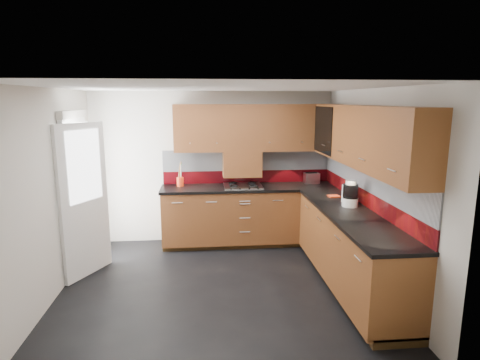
{
  "coord_description": "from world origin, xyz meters",
  "views": [
    {
      "loc": [
        -0.17,
        -4.57,
        2.26
      ],
      "look_at": [
        0.33,
        0.65,
        1.21
      ],
      "focal_mm": 30.0,
      "sensor_mm": 36.0,
      "label": 1
    }
  ],
  "objects": [
    {
      "name": "room",
      "position": [
        0.0,
        0.0,
        1.5
      ],
      "size": [
        4.0,
        3.8,
        2.64
      ],
      "color": "black"
    },
    {
      "name": "base_cabinets",
      "position": [
        1.07,
        0.72,
        0.44
      ],
      "size": [
        2.7,
        3.2,
        0.95
      ],
      "color": "#5E2C15",
      "rests_on": "room"
    },
    {
      "name": "countertop",
      "position": [
        1.05,
        0.7,
        0.92
      ],
      "size": [
        2.72,
        3.22,
        0.04
      ],
      "color": "black",
      "rests_on": "base_cabinets"
    },
    {
      "name": "backsplash",
      "position": [
        1.28,
        0.93,
        1.21
      ],
      "size": [
        2.7,
        3.2,
        0.54
      ],
      "color": "maroon",
      "rests_on": "countertop"
    },
    {
      "name": "upper_cabinets",
      "position": [
        1.23,
        0.78,
        1.84
      ],
      "size": [
        2.5,
        3.2,
        0.72
      ],
      "color": "#5E2C15",
      "rests_on": "room"
    },
    {
      "name": "extractor_hood",
      "position": [
        0.45,
        1.64,
        1.28
      ],
      "size": [
        0.6,
        0.33,
        0.4
      ],
      "primitive_type": "cube",
      "color": "#5E2C15",
      "rests_on": "room"
    },
    {
      "name": "glass_cabinet",
      "position": [
        1.71,
        1.07,
        1.87
      ],
      "size": [
        0.32,
        0.8,
        0.66
      ],
      "color": "black",
      "rests_on": "room"
    },
    {
      "name": "back_door",
      "position": [
        -1.78,
        0.75,
        1.03
      ],
      "size": [
        0.42,
        1.19,
        2.04
      ],
      "color": "white",
      "rests_on": "room"
    },
    {
      "name": "gas_hob",
      "position": [
        0.45,
        1.47,
        0.96
      ],
      "size": [
        0.59,
        0.52,
        0.05
      ],
      "color": "silver",
      "rests_on": "countertop"
    },
    {
      "name": "utensil_pot",
      "position": [
        -0.52,
        1.61,
        1.03
      ],
      "size": [
        0.11,
        0.11,
        0.39
      ],
      "color": "red",
      "rests_on": "countertop"
    },
    {
      "name": "toaster",
      "position": [
        1.58,
        1.65,
        1.02
      ],
      "size": [
        0.25,
        0.16,
        0.17
      ],
      "color": "silver",
      "rests_on": "countertop"
    },
    {
      "name": "food_processor",
      "position": [
        1.68,
        0.18,
        1.09
      ],
      "size": [
        0.2,
        0.2,
        0.33
      ],
      "color": "white",
      "rests_on": "countertop"
    },
    {
      "name": "paper_towel",
      "position": [
        1.7,
        0.4,
        1.06
      ],
      "size": [
        0.14,
        0.14,
        0.23
      ],
      "primitive_type": "cylinder",
      "rotation": [
        0.0,
        0.0,
        -0.37
      ],
      "color": "white",
      "rests_on": "countertop"
    },
    {
      "name": "orange_cloth",
      "position": [
        1.64,
        0.7,
        0.95
      ],
      "size": [
        0.17,
        0.15,
        0.02
      ],
      "primitive_type": "cube",
      "rotation": [
        0.0,
        0.0,
        0.1
      ],
      "color": "#E94119",
      "rests_on": "countertop"
    }
  ]
}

